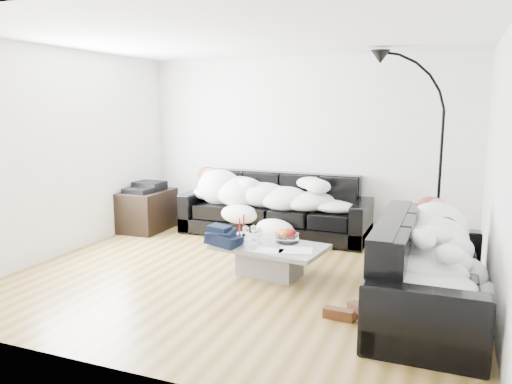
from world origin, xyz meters
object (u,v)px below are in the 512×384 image
at_px(sleeper_right, 432,245).
at_px(stereo, 146,187).
at_px(fruit_bowl, 287,235).
at_px(wine_glass_b, 246,234).
at_px(wine_glass_a, 254,233).
at_px(candle_left, 240,228).
at_px(sofa_right, 431,267).
at_px(coffee_table, 270,260).
at_px(av_cabinet, 147,210).
at_px(candle_right, 244,225).
at_px(floor_lamp, 440,169).
at_px(sofa_back, 275,205).
at_px(shoes, 349,312).
at_px(sleeper_back, 274,192).
at_px(wine_glass_c, 259,236).

xyz_separation_m(sleeper_right, stereo, (-4.20, 1.70, 0.02)).
xyz_separation_m(fruit_bowl, wine_glass_b, (-0.45, -0.16, 0.01)).
bearing_deg(wine_glass_a, candle_left, 158.64).
bearing_deg(sofa_right, coffee_table, 76.11).
bearing_deg(av_cabinet, sleeper_right, -23.01).
bearing_deg(candle_right, floor_lamp, 28.19).
height_order(sofa_back, sleeper_right, sofa_back).
bearing_deg(sleeper_right, stereo, 67.94).
height_order(candle_left, candle_right, candle_right).
bearing_deg(sofa_right, wine_glass_b, 77.71).
distance_m(wine_glass_a, shoes, 1.64).
relative_size(shoes, stereo, 1.05).
distance_m(wine_glass_b, candle_left, 0.24).
xyz_separation_m(wine_glass_a, candle_right, (-0.18, 0.13, 0.04)).
relative_size(coffee_table, floor_lamp, 0.54).
bearing_deg(av_cabinet, stereo, 0.00).
relative_size(candle_right, floor_lamp, 0.11).
distance_m(sofa_back, shoes, 2.99).
xyz_separation_m(sleeper_back, wine_glass_a, (0.30, -1.52, -0.21)).
bearing_deg(wine_glass_b, floor_lamp, 34.39).
distance_m(sofa_right, sleeper_right, 0.21).
height_order(sleeper_back, coffee_table, sleeper_back).
bearing_deg(fruit_bowl, sleeper_back, 115.30).
bearing_deg(wine_glass_a, floor_lamp, 33.19).
relative_size(sleeper_right, wine_glass_b, 10.05).
bearing_deg(av_cabinet, candle_left, -28.99).
bearing_deg(candle_right, sofa_right, -17.43).
bearing_deg(wine_glass_b, candle_right, 117.75).
bearing_deg(candle_left, wine_glass_c, -30.95).
height_order(fruit_bowl, candle_left, candle_left).
distance_m(wine_glass_b, shoes, 1.63).
distance_m(wine_glass_a, stereo, 2.54).
relative_size(wine_glass_b, floor_lamp, 0.08).
bearing_deg(av_cabinet, coffee_table, -28.19).
relative_size(coffee_table, wine_glass_c, 6.71).
height_order(sleeper_back, floor_lamp, floor_lamp).
xyz_separation_m(sleeper_back, floor_lamp, (2.25, -0.25, 0.47)).
xyz_separation_m(wine_glass_c, stereo, (-2.35, 1.28, 0.22)).
height_order(wine_glass_b, floor_lamp, floor_lamp).
xyz_separation_m(wine_glass_b, candle_left, (-0.16, 0.18, 0.02)).
relative_size(fruit_bowl, wine_glass_b, 1.45).
xyz_separation_m(sofa_right, candle_left, (-2.17, 0.62, 0.03)).
relative_size(sofa_right, sleeper_right, 1.17).
bearing_deg(wine_glass_a, candle_right, 143.54).
bearing_deg(sleeper_back, candle_right, -84.91).
bearing_deg(sofa_right, sofa_back, 47.00).
distance_m(sofa_back, sleeper_right, 3.10).
relative_size(sofa_right, wine_glass_b, 11.72).
xyz_separation_m(sleeper_right, candle_left, (-2.17, 0.62, -0.18)).
bearing_deg(stereo, coffee_table, -23.70).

